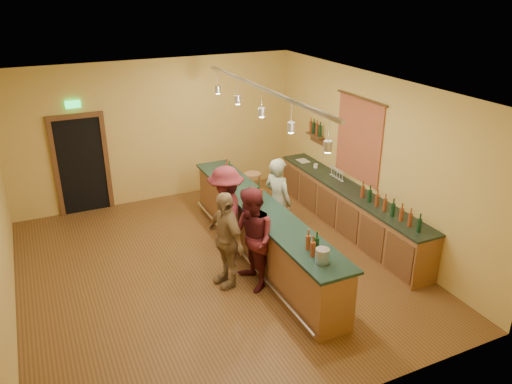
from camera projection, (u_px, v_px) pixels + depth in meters
name	position (u px, v px, depth m)	size (l,w,h in m)	color
floor	(215.00, 268.00, 8.91)	(7.00, 7.00, 0.00)	#573818
ceiling	(208.00, 89.00, 7.65)	(6.50, 7.00, 0.02)	silver
wall_back	(157.00, 132.00, 11.19)	(6.50, 0.02, 3.20)	gold
wall_front	(325.00, 298.00, 5.37)	(6.50, 0.02, 3.20)	gold
wall_right	(371.00, 158.00, 9.54)	(0.02, 7.00, 3.20)	gold
doorway	(81.00, 163.00, 10.69)	(1.15, 0.09, 2.48)	black
tapestry	(359.00, 140.00, 9.77)	(0.03, 1.40, 1.60)	maroon
bottle_shelf	(316.00, 130.00, 11.07)	(0.17, 0.55, 0.54)	#553119
back_counter	(349.00, 210.00, 10.02)	(0.60, 4.55, 1.27)	brown
tasting_bar	(261.00, 228.00, 9.03)	(0.73, 5.10, 1.38)	brown
pendant_track	(262.00, 98.00, 8.09)	(0.11, 4.60, 0.50)	silver
bartender	(278.00, 201.00, 9.49)	(0.63, 0.41, 1.73)	gray
customer_a	(252.00, 240.00, 8.06)	(0.85, 0.66, 1.76)	#59191E
customer_b	(226.00, 239.00, 8.15)	(0.98, 0.41, 1.68)	#997A51
customer_c	(226.00, 213.00, 8.95)	(1.14, 0.66, 1.77)	#59191E
bar_stool	(253.00, 179.00, 11.18)	(0.37, 0.37, 0.76)	#8C5D3F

